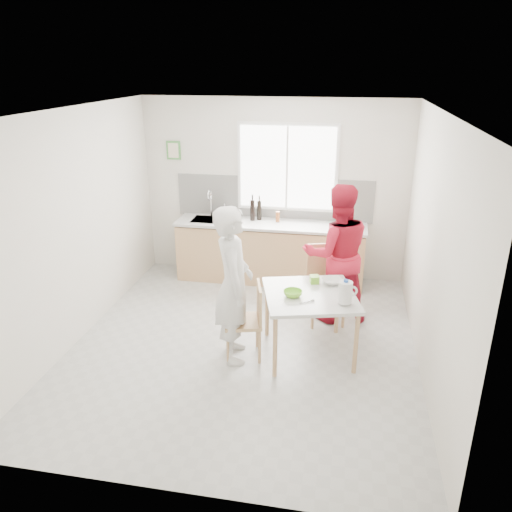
{
  "coord_description": "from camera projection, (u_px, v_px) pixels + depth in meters",
  "views": [
    {
      "loc": [
        1.08,
        -5.07,
        3.16
      ],
      "look_at": [
        0.11,
        0.2,
        1.07
      ],
      "focal_mm": 35.0,
      "sensor_mm": 36.0,
      "label": 1
    }
  ],
  "objects": [
    {
      "name": "milk_jug",
      "position": [
        346.0,
        292.0,
        5.24
      ],
      "size": [
        0.2,
        0.15,
        0.26
      ],
      "rotation": [
        0.0,
        0.0,
        0.26
      ],
      "color": "white",
      "rests_on": "dining_table"
    },
    {
      "name": "kitchen_counter",
      "position": [
        270.0,
        254.0,
        7.61
      ],
      "size": [
        2.84,
        0.64,
        1.37
      ],
      "color": "#D9B375",
      "rests_on": "ground"
    },
    {
      "name": "chair_far",
      "position": [
        325.0,
        280.0,
        6.4
      ],
      "size": [
        0.56,
        0.56,
        1.0
      ],
      "rotation": [
        0.0,
        0.0,
        0.26
      ],
      "color": "#D9B375",
      "rests_on": "ground"
    },
    {
      "name": "wine_bottle_a",
      "position": [
        252.0,
        210.0,
        7.49
      ],
      "size": [
        0.07,
        0.07,
        0.32
      ],
      "primitive_type": "cylinder",
      "color": "black",
      "rests_on": "kitchen_counter"
    },
    {
      "name": "ground",
      "position": [
        244.0,
        344.0,
        5.97
      ],
      "size": [
        4.5,
        4.5,
        0.0
      ],
      "primitive_type": "plane",
      "color": "#B7B7B2",
      "rests_on": "ground"
    },
    {
      "name": "window",
      "position": [
        287.0,
        168.0,
        7.36
      ],
      "size": [
        1.5,
        0.06,
        1.3
      ],
      "color": "white",
      "rests_on": "room_shell"
    },
    {
      "name": "spoon",
      "position": [
        306.0,
        302.0,
        5.32
      ],
      "size": [
        0.14,
        0.1,
        0.01
      ],
      "primitive_type": "cylinder",
      "rotation": [
        0.0,
        1.57,
        0.61
      ],
      "color": "#A5A5AA",
      "rests_on": "dining_table"
    },
    {
      "name": "wine_bottle_b",
      "position": [
        259.0,
        210.0,
        7.52
      ],
      "size": [
        0.07,
        0.07,
        0.3
      ],
      "primitive_type": "cylinder",
      "color": "black",
      "rests_on": "kitchen_counter"
    },
    {
      "name": "soap_bottle",
      "position": [
        225.0,
        210.0,
        7.68
      ],
      "size": [
        0.11,
        0.12,
        0.2
      ],
      "primitive_type": "imported",
      "rotation": [
        0.0,
        0.0,
        0.28
      ],
      "color": "#999999",
      "rests_on": "kitchen_counter"
    },
    {
      "name": "bowl_green",
      "position": [
        293.0,
        293.0,
        5.46
      ],
      "size": [
        0.25,
        0.25,
        0.07
      ],
      "primitive_type": "imported",
      "rotation": [
        0.0,
        0.0,
        0.26
      ],
      "color": "#7FD731",
      "rests_on": "dining_table"
    },
    {
      "name": "chair_left",
      "position": [
        249.0,
        318.0,
        5.58
      ],
      "size": [
        0.5,
        0.5,
        0.88
      ],
      "rotation": [
        0.0,
        0.0,
        -1.31
      ],
      "color": "#D9B375",
      "rests_on": "ground"
    },
    {
      "name": "person_white",
      "position": [
        233.0,
        285.0,
        5.42
      ],
      "size": [
        0.58,
        0.74,
        1.78
      ],
      "primitive_type": "imported",
      "rotation": [
        0.0,
        0.0,
        1.83
      ],
      "color": "silver",
      "rests_on": "ground"
    },
    {
      "name": "picture_frame",
      "position": [
        173.0,
        150.0,
        7.59
      ],
      "size": [
        0.22,
        0.03,
        0.28
      ],
      "color": "#4B9744",
      "rests_on": "room_shell"
    },
    {
      "name": "dining_table",
      "position": [
        310.0,
        300.0,
        5.56
      ],
      "size": [
        1.2,
        1.2,
        0.76
      ],
      "rotation": [
        0.0,
        0.0,
        0.26
      ],
      "color": "silver",
      "rests_on": "ground"
    },
    {
      "name": "person_red",
      "position": [
        337.0,
        254.0,
        6.28
      ],
      "size": [
        1.02,
        0.88,
        1.8
      ],
      "primitive_type": "imported",
      "rotation": [
        0.0,
        0.0,
        3.4
      ],
      "color": "red",
      "rests_on": "ground"
    },
    {
      "name": "green_box",
      "position": [
        314.0,
        279.0,
        5.78
      ],
      "size": [
        0.12,
        0.12,
        0.09
      ],
      "primitive_type": "cube",
      "rotation": [
        0.0,
        0.0,
        0.26
      ],
      "color": "#75BF2C",
      "rests_on": "dining_table"
    },
    {
      "name": "room_shell",
      "position": [
        243.0,
        212.0,
        5.37
      ],
      "size": [
        4.5,
        4.5,
        4.5
      ],
      "color": "silver",
      "rests_on": "ground"
    },
    {
      "name": "cutting_board",
      "position": [
        350.0,
        228.0,
        7.18
      ],
      "size": [
        0.4,
        0.32,
        0.01
      ],
      "primitive_type": "cube",
      "rotation": [
        0.0,
        0.0,
        -0.23
      ],
      "color": "#7FC52D",
      "rests_on": "kitchen_counter"
    },
    {
      "name": "bowl_white",
      "position": [
        332.0,
        281.0,
        5.77
      ],
      "size": [
        0.29,
        0.29,
        0.06
      ],
      "primitive_type": "imported",
      "rotation": [
        0.0,
        0.0,
        0.26
      ],
      "color": "silver",
      "rests_on": "dining_table"
    },
    {
      "name": "jar_amber",
      "position": [
        278.0,
        217.0,
        7.44
      ],
      "size": [
        0.06,
        0.06,
        0.16
      ],
      "primitive_type": "cylinder",
      "color": "#944C20",
      "rests_on": "kitchen_counter"
    },
    {
      "name": "backsplash",
      "position": [
        274.0,
        198.0,
        7.58
      ],
      "size": [
        3.0,
        0.02,
        0.65
      ],
      "primitive_type": "cube",
      "color": "white",
      "rests_on": "room_shell"
    }
  ]
}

